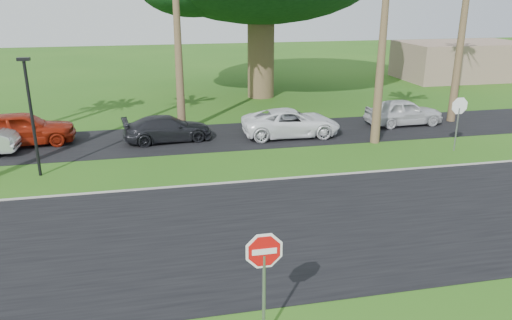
{
  "coord_description": "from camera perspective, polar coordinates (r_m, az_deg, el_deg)",
  "views": [
    {
      "loc": [
        -1.48,
        -11.5,
        6.95
      ],
      "look_at": [
        1.69,
        3.37,
        1.8
      ],
      "focal_mm": 35.0,
      "sensor_mm": 36.0,
      "label": 1
    }
  ],
  "objects": [
    {
      "name": "stop_sign_far",
      "position": [
        24.26,
        22.16,
        5.0
      ],
      "size": [
        1.05,
        0.07,
        2.62
      ],
      "rotation": [
        0.0,
        0.0,
        3.14
      ],
      "color": "gray",
      "rests_on": "ground"
    },
    {
      "name": "building_far",
      "position": [
        45.66,
        22.39,
        10.48
      ],
      "size": [
        10.0,
        6.0,
        3.0
      ],
      "primitive_type": "cube",
      "color": "gray",
      "rests_on": "ground"
    },
    {
      "name": "parking_strip",
      "position": [
        25.03,
        -8.18,
        2.41
      ],
      "size": [
        120.0,
        5.0,
        0.02
      ],
      "primitive_type": "cube",
      "color": "black",
      "rests_on": "ground"
    },
    {
      "name": "road",
      "position": [
        15.25,
        -5.21,
        -8.44
      ],
      "size": [
        120.0,
        8.0,
        0.02
      ],
      "primitive_type": "cube",
      "color": "black",
      "rests_on": "ground"
    },
    {
      "name": "streetlight_right",
      "position": [
        20.95,
        -24.32,
        5.21
      ],
      "size": [
        0.45,
        0.25,
        4.64
      ],
      "color": "black",
      "rests_on": "ground"
    },
    {
      "name": "car_pickup",
      "position": [
        28.43,
        16.53,
        5.26
      ],
      "size": [
        4.24,
        1.8,
        1.43
      ],
      "primitive_type": "imported",
      "rotation": [
        0.0,
        0.0,
        1.6
      ],
      "color": "silver",
      "rests_on": "ground"
    },
    {
      "name": "car_minivan",
      "position": [
        25.17,
        4.02,
        4.24
      ],
      "size": [
        4.98,
        2.41,
        1.37
      ],
      "primitive_type": "imported",
      "rotation": [
        0.0,
        0.0,
        1.54
      ],
      "color": "white",
      "rests_on": "ground"
    },
    {
      "name": "ground",
      "position": [
        13.52,
        -4.14,
        -12.28
      ],
      "size": [
        120.0,
        120.0,
        0.0
      ],
      "primitive_type": "plane",
      "color": "#255515",
      "rests_on": "ground"
    },
    {
      "name": "stop_sign_near",
      "position": [
        10.14,
        0.93,
        -11.96
      ],
      "size": [
        1.05,
        0.07,
        2.62
      ],
      "color": "gray",
      "rests_on": "ground"
    },
    {
      "name": "curb",
      "position": [
        18.92,
        -6.73,
        -2.88
      ],
      "size": [
        120.0,
        0.12,
        0.06
      ],
      "primitive_type": "cube",
      "color": "gray",
      "rests_on": "ground"
    },
    {
      "name": "car_red",
      "position": [
        25.99,
        -25.16,
        3.24
      ],
      "size": [
        4.91,
        2.36,
        1.62
      ],
      "primitive_type": "imported",
      "rotation": [
        0.0,
        0.0,
        1.67
      ],
      "color": "maroon",
      "rests_on": "ground"
    },
    {
      "name": "car_dark",
      "position": [
        24.63,
        -10.06,
        3.52
      ],
      "size": [
        4.42,
        2.19,
        1.24
      ],
      "primitive_type": "imported",
      "rotation": [
        0.0,
        0.0,
        1.68
      ],
      "color": "black",
      "rests_on": "ground"
    }
  ]
}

